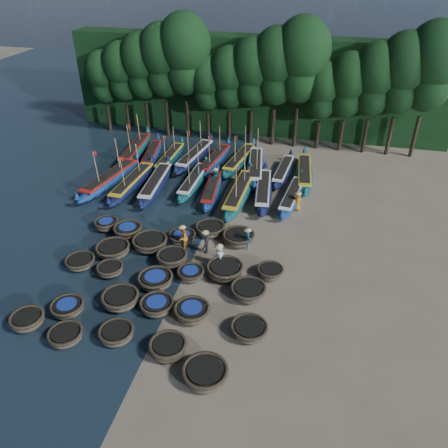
% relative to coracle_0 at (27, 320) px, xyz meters
% --- Properties ---
extents(ground, '(120.00, 120.00, 0.00)m').
position_rel_coracle_0_xyz_m(ground, '(7.01, 8.98, -0.43)').
color(ground, '#7D705B').
rests_on(ground, ground).
extents(foliage_wall, '(40.00, 3.00, 10.00)m').
position_rel_coracle_0_xyz_m(foliage_wall, '(7.01, 32.48, 4.57)').
color(foliage_wall, black).
rests_on(foliage_wall, ground).
extents(coracle_0, '(1.97, 1.97, 0.74)m').
position_rel_coracle_0_xyz_m(coracle_0, '(0.00, 0.00, 0.00)').
color(coracle_0, brown).
rests_on(coracle_0, ground).
extents(coracle_1, '(2.29, 2.29, 0.64)m').
position_rel_coracle_0_xyz_m(coracle_1, '(2.58, -0.49, -0.06)').
color(coracle_1, brown).
rests_on(coracle_1, ground).
extents(coracle_2, '(2.08, 2.08, 0.69)m').
position_rel_coracle_0_xyz_m(coracle_2, '(5.14, 0.22, -0.03)').
color(coracle_2, brown).
rests_on(coracle_2, ground).
extents(coracle_3, '(2.32, 2.32, 0.78)m').
position_rel_coracle_0_xyz_m(coracle_3, '(8.13, -0.11, 0.02)').
color(coracle_3, brown).
rests_on(coracle_3, ground).
extents(coracle_4, '(2.47, 2.47, 0.79)m').
position_rel_coracle_0_xyz_m(coracle_4, '(10.38, -1.23, 0.03)').
color(coracle_4, brown).
rests_on(coracle_4, ground).
extents(coracle_5, '(1.94, 1.94, 0.68)m').
position_rel_coracle_0_xyz_m(coracle_5, '(1.60, 1.41, -0.03)').
color(coracle_5, brown).
rests_on(coracle_5, ground).
extents(coracle_6, '(2.21, 2.21, 0.80)m').
position_rel_coracle_0_xyz_m(coracle_6, '(4.25, 2.68, 0.03)').
color(coracle_6, brown).
rests_on(coracle_6, ground).
extents(coracle_7, '(2.35, 2.35, 0.67)m').
position_rel_coracle_0_xyz_m(coracle_7, '(6.44, 2.76, -0.04)').
color(coracle_7, brown).
rests_on(coracle_7, ground).
extents(coracle_8, '(2.11, 2.11, 0.80)m').
position_rel_coracle_0_xyz_m(coracle_8, '(8.57, 2.64, 0.04)').
color(coracle_8, brown).
rests_on(coracle_8, ground).
extents(coracle_9, '(2.06, 2.06, 0.69)m').
position_rel_coracle_0_xyz_m(coracle_9, '(11.90, 2.10, -0.03)').
color(coracle_9, brown).
rests_on(coracle_9, ground).
extents(coracle_10, '(2.15, 2.15, 0.64)m').
position_rel_coracle_0_xyz_m(coracle_10, '(0.16, 5.45, -0.06)').
color(coracle_10, brown).
rests_on(coracle_10, ground).
extents(coracle_11, '(1.88, 1.88, 0.68)m').
position_rel_coracle_0_xyz_m(coracle_11, '(2.42, 5.14, -0.04)').
color(coracle_11, brown).
rests_on(coracle_11, ground).
extents(coracle_12, '(2.69, 2.69, 0.75)m').
position_rel_coracle_0_xyz_m(coracle_12, '(5.59, 4.79, 0.01)').
color(coracle_12, brown).
rests_on(coracle_12, ground).
extents(coracle_13, '(2.10, 2.10, 0.66)m').
position_rel_coracle_0_xyz_m(coracle_13, '(7.49, 5.92, -0.04)').
color(coracle_13, brown).
rests_on(coracle_13, ground).
extents(coracle_14, '(2.67, 2.67, 0.77)m').
position_rel_coracle_0_xyz_m(coracle_14, '(11.30, 5.08, 0.02)').
color(coracle_14, brown).
rests_on(coracle_14, ground).
extents(coracle_15, '(2.35, 2.35, 0.76)m').
position_rel_coracle_0_xyz_m(coracle_15, '(1.68, 7.12, 0.01)').
color(coracle_15, brown).
rests_on(coracle_15, ground).
extents(coracle_16, '(2.51, 2.51, 0.82)m').
position_rel_coracle_0_xyz_m(coracle_16, '(3.83, 8.40, 0.04)').
color(coracle_16, brown).
rests_on(coracle_16, ground).
extents(coracle_17, '(2.07, 2.07, 0.83)m').
position_rel_coracle_0_xyz_m(coracle_17, '(5.88, 7.06, 0.05)').
color(coracle_17, brown).
rests_on(coracle_17, ground).
extents(coracle_18, '(2.54, 2.54, 0.81)m').
position_rel_coracle_0_xyz_m(coracle_18, '(9.52, 6.67, 0.04)').
color(coracle_18, brown).
rests_on(coracle_18, ground).
extents(coracle_19, '(2.09, 2.09, 0.68)m').
position_rel_coracle_0_xyz_m(coracle_19, '(12.30, 7.23, -0.04)').
color(coracle_19, brown).
rests_on(coracle_19, ground).
extents(coracle_20, '(1.80, 1.80, 0.72)m').
position_rel_coracle_0_xyz_m(coracle_20, '(-0.20, 9.96, -0.01)').
color(coracle_20, brown).
rests_on(coracle_20, ground).
extents(coracle_21, '(2.29, 2.29, 0.82)m').
position_rel_coracle_0_xyz_m(coracle_21, '(1.74, 9.44, 0.05)').
color(coracle_21, brown).
rests_on(coracle_21, ground).
extents(coracle_22, '(2.26, 2.26, 0.65)m').
position_rel_coracle_0_xyz_m(coracle_22, '(5.72, 9.71, -0.05)').
color(coracle_22, brown).
rests_on(coracle_22, ground).
extents(coracle_23, '(2.41, 2.41, 0.75)m').
position_rel_coracle_0_xyz_m(coracle_23, '(7.40, 11.06, 0.00)').
color(coracle_23, brown).
rests_on(coracle_23, ground).
extents(coracle_24, '(2.64, 2.64, 0.81)m').
position_rel_coracle_0_xyz_m(coracle_24, '(9.63, 10.38, 0.04)').
color(coracle_24, brown).
rests_on(coracle_24, ground).
extents(long_boat_1, '(3.05, 9.08, 3.91)m').
position_rel_coracle_0_xyz_m(long_boat_1, '(-2.93, 16.41, 0.19)').
color(long_boat_1, navy).
rests_on(long_boat_1, ground).
extents(long_boat_2, '(1.88, 8.61, 3.66)m').
position_rel_coracle_0_xyz_m(long_boat_2, '(-0.83, 16.27, 0.16)').
color(long_boat_2, '#10183C').
rests_on(long_boat_2, ground).
extents(long_boat_3, '(2.13, 8.60, 1.52)m').
position_rel_coracle_0_xyz_m(long_boat_3, '(1.18, 16.58, 0.15)').
color(long_boat_3, '#10183C').
rests_on(long_boat_3, ground).
extents(long_boat_4, '(1.53, 7.93, 3.37)m').
position_rel_coracle_0_xyz_m(long_boat_4, '(4.17, 17.80, 0.11)').
color(long_boat_4, '#0D4B4D').
rests_on(long_boat_4, ground).
extents(long_boat_5, '(2.06, 7.46, 1.32)m').
position_rel_coracle_0_xyz_m(long_boat_5, '(6.05, 16.79, 0.08)').
color(long_boat_5, navy).
rests_on(long_boat_5, ground).
extents(long_boat_6, '(1.84, 9.10, 3.87)m').
position_rel_coracle_0_xyz_m(long_boat_6, '(8.45, 16.45, 0.19)').
color(long_boat_6, '#0D4B4D').
rests_on(long_boat_6, ground).
extents(long_boat_7, '(2.38, 8.36, 1.48)m').
position_rel_coracle_0_xyz_m(long_boat_7, '(10.28, 17.40, 0.14)').
color(long_boat_7, '#10183C').
rests_on(long_boat_7, ground).
extents(long_boat_8, '(2.20, 7.63, 1.35)m').
position_rel_coracle_0_xyz_m(long_boat_8, '(12.70, 17.07, 0.09)').
color(long_boat_8, navy).
rests_on(long_boat_8, ground).
extents(long_boat_9, '(2.33, 9.01, 3.84)m').
position_rel_coracle_0_xyz_m(long_boat_9, '(-3.36, 22.88, 0.18)').
color(long_boat_9, '#0D4B4D').
rests_on(long_boat_9, ground).
extents(long_boat_10, '(2.58, 7.52, 1.34)m').
position_rel_coracle_0_xyz_m(long_boat_10, '(-1.45, 22.37, 0.09)').
color(long_boat_10, navy).
rests_on(long_boat_10, ground).
extents(long_boat_11, '(1.41, 7.70, 3.27)m').
position_rel_coracle_0_xyz_m(long_boat_11, '(0.54, 22.07, 0.09)').
color(long_boat_11, '#0D4B4D').
rests_on(long_boat_11, ground).
extents(long_boat_12, '(2.63, 8.63, 3.69)m').
position_rel_coracle_0_xyz_m(long_boat_12, '(2.78, 22.86, 0.16)').
color(long_boat_12, '#10183C').
rests_on(long_boat_12, ground).
extents(long_boat_13, '(2.40, 8.17, 3.49)m').
position_rel_coracle_0_xyz_m(long_boat_13, '(4.83, 22.45, 0.13)').
color(long_boat_13, navy).
rests_on(long_boat_13, ground).
extents(long_boat_14, '(2.71, 8.26, 3.55)m').
position_rel_coracle_0_xyz_m(long_boat_14, '(7.15, 23.00, 0.14)').
color(long_boat_14, '#0D4B4D').
rests_on(long_boat_14, ground).
extents(long_boat_15, '(2.83, 8.94, 3.84)m').
position_rel_coracle_0_xyz_m(long_boat_15, '(8.89, 21.68, 0.18)').
color(long_boat_15, navy).
rests_on(long_boat_15, ground).
extents(long_boat_16, '(1.90, 7.41, 1.31)m').
position_rel_coracle_0_xyz_m(long_boat_16, '(11.45, 21.62, 0.07)').
color(long_boat_16, '#10183C').
rests_on(long_boat_16, ground).
extents(long_boat_17, '(2.16, 8.53, 1.51)m').
position_rel_coracle_0_xyz_m(long_boat_17, '(13.34, 21.49, 0.15)').
color(long_boat_17, '#0D4B4D').
rests_on(long_boat_17, ground).
extents(fisherman_0, '(0.80, 0.94, 1.84)m').
position_rel_coracle_0_xyz_m(fisherman_0, '(8.94, 7.56, 0.45)').
color(fisherman_0, silver).
rests_on(fisherman_0, ground).
extents(fisherman_1, '(0.65, 0.69, 1.79)m').
position_rel_coracle_0_xyz_m(fisherman_1, '(10.37, 9.85, 0.48)').
color(fisherman_1, '#19586A').
rests_on(fisherman_1, ground).
extents(fisherman_2, '(0.84, 0.99, 2.00)m').
position_rel_coracle_0_xyz_m(fisherman_2, '(6.06, 8.88, 0.52)').
color(fisherman_2, '#BD7119').
rests_on(fisherman_2, ground).
extents(fisherman_3, '(0.66, 1.11, 1.90)m').
position_rel_coracle_0_xyz_m(fisherman_3, '(7.68, 8.80, 0.46)').
color(fisherman_3, black).
rests_on(fisherman_3, ground).
extents(fisherman_4, '(0.99, 0.80, 1.77)m').
position_rel_coracle_0_xyz_m(fisherman_4, '(8.88, 7.56, 0.43)').
color(fisherman_4, silver).
rests_on(fisherman_4, ground).
extents(fisherman_5, '(0.88, 1.56, 1.80)m').
position_rel_coracle_0_xyz_m(fisherman_5, '(5.94, 18.49, 0.41)').
color(fisherman_5, '#19586A').
rests_on(fisherman_5, ground).
extents(fisherman_6, '(0.85, 0.64, 1.76)m').
position_rel_coracle_0_xyz_m(fisherman_6, '(13.22, 15.89, 0.42)').
color(fisherman_6, '#BD7119').
rests_on(fisherman_6, ground).
extents(tree_0, '(3.68, 3.68, 8.68)m').
position_rel_coracle_0_xyz_m(tree_0, '(-8.99, 28.98, 5.55)').
color(tree_0, black).
rests_on(tree_0, ground).
extents(tree_1, '(4.09, 4.09, 9.65)m').
position_rel_coracle_0_xyz_m(tree_1, '(-6.69, 28.98, 6.22)').
color(tree_1, black).
rests_on(tree_1, ground).
extents(tree_2, '(4.51, 4.51, 10.63)m').
position_rel_coracle_0_xyz_m(tree_2, '(-4.39, 28.98, 6.90)').
color(tree_2, black).
rests_on(tree_2, ground).
extents(tree_3, '(4.92, 4.92, 11.60)m').
position_rel_coracle_0_xyz_m(tree_3, '(-2.09, 28.98, 7.57)').
color(tree_3, black).
rests_on(tree_3, ground).
extents(tree_4, '(5.34, 5.34, 12.58)m').
position_rel_coracle_0_xyz_m(tree_4, '(0.21, 28.98, 8.25)').
color(tree_4, black).
rests_on(tree_4, ground).
extents(tree_5, '(3.68, 3.68, 8.68)m').
position_rel_coracle_0_xyz_m(tree_5, '(2.51, 28.98, 5.55)').
color(tree_5, black).
rests_on(tree_5, ground).
extents(tree_6, '(4.09, 4.09, 9.65)m').
position_rel_coracle_0_xyz_m(tree_6, '(4.81, 28.98, 6.22)').
color(tree_6, black).
rests_on(tree_6, ground).
extents(tree_7, '(4.51, 4.51, 10.63)m').
position_rel_coracle_0_xyz_m(tree_7, '(7.11, 28.98, 6.90)').
color(tree_7, black).
rests_on(tree_7, ground).
extents(tree_8, '(4.92, 4.92, 11.60)m').
position_rel_coracle_0_xyz_m(tree_8, '(9.41, 28.98, 7.57)').
color(tree_8, black).
rests_on(tree_8, ground).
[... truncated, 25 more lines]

